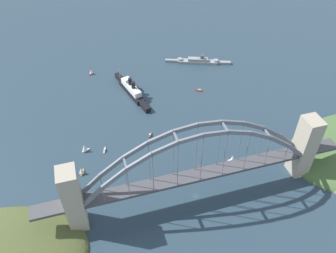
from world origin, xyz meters
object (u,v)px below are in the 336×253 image
object	(u,v)px
harbor_arch_bridge	(198,170)
naval_cruiser	(198,61)
channel_marker_buoy	(200,166)
small_boat_1	(105,150)
ocean_liner	(131,90)
small_boat_5	(85,148)
small_boat_6	(91,72)
small_boat_0	(233,158)
small_boat_3	(82,171)
small_boat_4	(150,135)
small_boat_2	(199,90)

from	to	relation	value
harbor_arch_bridge	naval_cruiser	size ratio (longest dim) A/B	3.13
naval_cruiser	channel_marker_buoy	world-z (taller)	naval_cruiser
harbor_arch_bridge	small_boat_1	size ratio (longest dim) A/B	30.97
ocean_liner	small_boat_5	distance (m)	97.80
small_boat_1	small_boat_6	distance (m)	135.97
small_boat_0	small_boat_5	world-z (taller)	small_boat_5
small_boat_3	channel_marker_buoy	xyz separation A→B (m)	(100.39, -21.94, -2.47)
small_boat_3	naval_cruiser	bearing A→B (deg)	42.11
naval_cruiser	small_boat_5	xyz separation A→B (m)	(-155.62, -118.65, 1.59)
naval_cruiser	small_boat_4	xyz separation A→B (m)	(-92.48, -115.30, -1.91)
naval_cruiser	channel_marker_buoy	size ratio (longest dim) A/B	28.80
small_boat_4	channel_marker_buoy	distance (m)	61.20
small_boat_3	small_boat_5	size ratio (longest dim) A/B	0.83
ocean_liner	channel_marker_buoy	size ratio (longest dim) A/B	28.95
small_boat_3	small_boat_4	bearing A→B (deg)	23.88
harbor_arch_bridge	channel_marker_buoy	distance (m)	42.35
small_boat_6	small_boat_0	bearing A→B (deg)	-60.12
small_boat_0	small_boat_5	distance (m)	135.44
ocean_liner	harbor_arch_bridge	bearing A→B (deg)	-82.36
small_boat_5	small_boat_6	size ratio (longest dim) A/B	1.27
harbor_arch_bridge	small_boat_3	world-z (taller)	harbor_arch_bridge
small_boat_4	small_boat_6	world-z (taller)	small_boat_6
small_boat_2	small_boat_3	xyz separation A→B (m)	(-140.76, -87.44, 2.80)
harbor_arch_bridge	small_boat_2	distance (m)	150.18
naval_cruiser	small_boat_0	world-z (taller)	naval_cruiser
harbor_arch_bridge	small_boat_5	size ratio (longest dim) A/B	26.60
naval_cruiser	small_boat_2	world-z (taller)	naval_cruiser
small_boat_2	small_boat_4	size ratio (longest dim) A/B	1.25
ocean_liner	small_boat_0	size ratio (longest dim) A/B	9.48
small_boat_4	small_boat_5	distance (m)	63.33
harbor_arch_bridge	small_boat_6	distance (m)	217.51
harbor_arch_bridge	naval_cruiser	distance (m)	210.80
naval_cruiser	ocean_liner	bearing A→B (deg)	-156.32
ocean_liner	small_boat_3	size ratio (longest dim) A/B	10.31
harbor_arch_bridge	small_boat_0	size ratio (longest dim) A/B	29.51
ocean_liner	small_boat_0	world-z (taller)	ocean_liner
small_boat_2	small_boat_5	size ratio (longest dim) A/B	0.94
small_boat_0	channel_marker_buoy	distance (m)	31.19
ocean_liner	small_boat_2	world-z (taller)	ocean_liner
ocean_liner	small_boat_6	size ratio (longest dim) A/B	10.83
harbor_arch_bridge	small_boat_6	xyz separation A→B (m)	(-59.14, 207.60, -26.71)
small_boat_0	small_boat_2	xyz separation A→B (m)	(9.32, 110.40, -3.14)
small_boat_3	small_boat_6	size ratio (longest dim) A/B	1.05
small_boat_2	small_boat_5	world-z (taller)	small_boat_5
small_boat_3	small_boat_5	xyz separation A→B (m)	(5.58, 27.08, 0.75)
channel_marker_buoy	small_boat_4	bearing A→B (deg)	121.16
small_boat_6	naval_cruiser	bearing A→B (deg)	-5.28
harbor_arch_bridge	naval_cruiser	world-z (taller)	harbor_arch_bridge
harbor_arch_bridge	small_boat_1	world-z (taller)	harbor_arch_bridge
naval_cruiser	small_boat_5	world-z (taller)	naval_cruiser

